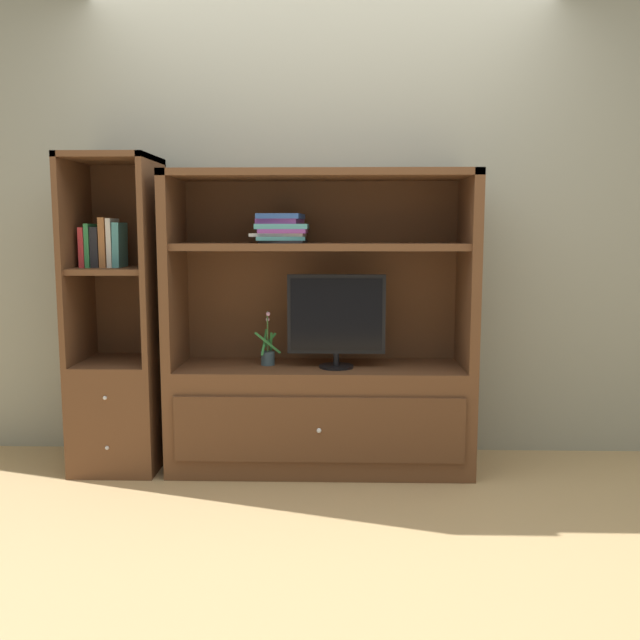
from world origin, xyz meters
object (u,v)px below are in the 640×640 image
media_console (320,377)px  potted_plant (268,355)px  magazine_stack (281,229)px  bookshelf_tall (120,366)px  upright_book_row (104,245)px  tv_monitor (336,318)px

media_console → potted_plant: 0.30m
potted_plant → magazine_stack: magazine_stack is taller
potted_plant → bookshelf_tall: 0.79m
bookshelf_tall → upright_book_row: 0.65m
bookshelf_tall → media_console: bearing=-0.1°
tv_monitor → upright_book_row: 1.27m
media_console → tv_monitor: (0.08, -0.06, 0.33)m
media_console → magazine_stack: (-0.20, -0.00, 0.78)m
media_console → upright_book_row: media_console is taller
potted_plant → upright_book_row: size_ratio=1.12×
media_console → magazine_stack: 0.81m
tv_monitor → potted_plant: tv_monitor is taller
media_console → upright_book_row: bearing=-179.6°
potted_plant → upright_book_row: bearing=-179.1°
tv_monitor → upright_book_row: (-1.21, 0.05, 0.37)m
media_console → bookshelf_tall: 1.07m
media_console → bookshelf_tall: size_ratio=0.96×
media_console → upright_book_row: 1.33m
potted_plant → bookshelf_tall: (-0.79, -0.00, -0.06)m
bookshelf_tall → potted_plant: bearing=0.2°
potted_plant → upright_book_row: (-0.85, -0.01, 0.58)m
upright_book_row → magazine_stack: bearing=0.4°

